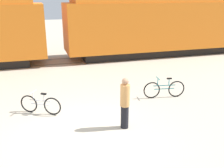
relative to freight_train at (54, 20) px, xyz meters
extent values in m
plane|color=#B2A893|center=(0.00, -9.75, -2.65)|extent=(80.00, 80.00, 0.00)
cube|color=black|center=(7.32, 0.00, -2.37)|extent=(11.21, 2.19, 0.55)
cube|color=orange|center=(7.32, 0.00, -0.53)|extent=(13.34, 2.92, 3.13)
cylinder|color=orange|center=(7.32, 0.00, 1.03)|extent=(12.28, 2.77, 2.77)
cube|color=#4C4238|center=(0.00, -0.72, -2.64)|extent=(39.98, 0.07, 0.01)
cube|color=#4C4238|center=(0.00, 0.72, -2.64)|extent=(39.98, 0.07, 0.01)
torus|color=black|center=(-1.75, -7.58, -2.31)|extent=(0.61, 0.39, 0.68)
torus|color=black|center=(-0.93, -8.07, -2.31)|extent=(0.61, 0.39, 0.68)
cylinder|color=silver|center=(-1.34, -7.83, -2.14)|extent=(0.74, 0.46, 0.04)
cylinder|color=silver|center=(-1.34, -7.83, -2.28)|extent=(0.67, 0.42, 0.04)
cylinder|color=silver|center=(-1.19, -7.91, -2.00)|extent=(0.04, 0.04, 0.28)
cube|color=black|center=(-1.19, -7.91, -1.86)|extent=(0.21, 0.17, 0.05)
cylinder|color=silver|center=(-1.56, -7.69, -1.98)|extent=(0.04, 0.04, 0.31)
cylinder|color=silver|center=(-1.56, -7.69, -1.83)|extent=(0.26, 0.41, 0.03)
torus|color=black|center=(3.24, -7.62, -2.29)|extent=(0.72, 0.15, 0.72)
torus|color=black|center=(4.32, -7.78, -2.29)|extent=(0.72, 0.15, 0.72)
cylinder|color=teal|center=(3.78, -7.70, -2.11)|extent=(0.96, 0.18, 0.04)
cylinder|color=teal|center=(3.78, -7.70, -2.26)|extent=(0.87, 0.16, 0.04)
cylinder|color=teal|center=(3.96, -7.73, -1.96)|extent=(0.04, 0.04, 0.30)
cube|color=black|center=(3.96, -7.73, -1.80)|extent=(0.21, 0.11, 0.05)
cylinder|color=teal|center=(3.48, -7.66, -1.94)|extent=(0.04, 0.04, 0.33)
cylinder|color=teal|center=(3.48, -7.66, -1.77)|extent=(0.10, 0.46, 0.03)
cylinder|color=black|center=(1.28, -9.75, -2.26)|extent=(0.26, 0.26, 0.78)
cylinder|color=tan|center=(1.28, -9.75, -1.50)|extent=(0.31, 0.31, 0.73)
sphere|color=#A37556|center=(1.28, -9.75, -1.03)|extent=(0.22, 0.22, 0.22)
camera|label=1|loc=(-1.36, -17.08, 1.57)|focal=42.00mm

